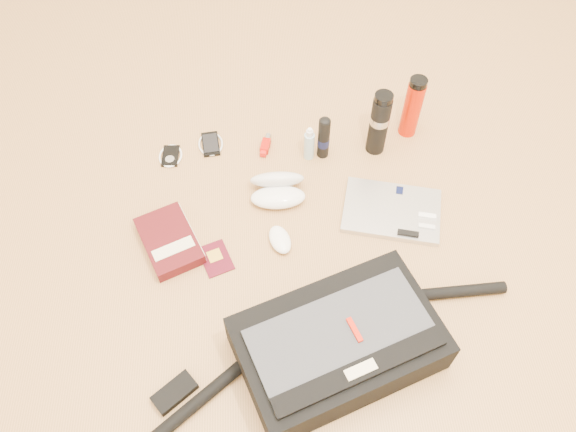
{
  "coord_description": "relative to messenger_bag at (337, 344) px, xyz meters",
  "views": [
    {
      "loc": [
        -0.11,
        -0.85,
        1.43
      ],
      "look_at": [
        -0.05,
        0.11,
        0.06
      ],
      "focal_mm": 35.0,
      "sensor_mm": 36.0,
      "label": 1
    }
  ],
  "objects": [
    {
      "name": "ground",
      "position": [
        -0.05,
        0.31,
        -0.07
      ],
      "size": [
        4.0,
        4.0,
        0.0
      ],
      "primitive_type": "plane",
      "color": "#AE7E48",
      "rests_on": "ground"
    },
    {
      "name": "messenger_bag",
      "position": [
        0.0,
        0.0,
        0.0
      ],
      "size": [
        0.99,
        0.47,
        0.14
      ],
      "rotation": [
        0.0,
        0.0,
        0.35
      ],
      "color": "black",
      "rests_on": "ground"
    },
    {
      "name": "laptop",
      "position": [
        0.23,
        0.45,
        -0.06
      ],
      "size": [
        0.34,
        0.27,
        0.03
      ],
      "rotation": [
        0.0,
        0.0,
        -0.25
      ],
      "color": "#B8B8BA",
      "rests_on": "ground"
    },
    {
      "name": "book",
      "position": [
        -0.46,
        0.37,
        -0.05
      ],
      "size": [
        0.22,
        0.26,
        0.04
      ],
      "rotation": [
        0.0,
        0.0,
        0.41
      ],
      "color": "#400A0E",
      "rests_on": "ground"
    },
    {
      "name": "passport",
      "position": [
        -0.32,
        0.31,
        -0.06
      ],
      "size": [
        0.12,
        0.13,
        0.01
      ],
      "rotation": [
        0.0,
        0.0,
        0.36
      ],
      "color": "#460915",
      "rests_on": "ground"
    },
    {
      "name": "mouse",
      "position": [
        -0.13,
        0.36,
        -0.05
      ],
      "size": [
        0.09,
        0.12,
        0.03
      ],
      "rotation": [
        0.0,
        0.0,
        0.29
      ],
      "color": "white",
      "rests_on": "ground"
    },
    {
      "name": "sunglasses_case",
      "position": [
        -0.13,
        0.54,
        -0.03
      ],
      "size": [
        0.17,
        0.14,
        0.1
      ],
      "rotation": [
        0.0,
        0.0,
        -0.0
      ],
      "color": "white",
      "rests_on": "ground"
    },
    {
      "name": "ipod",
      "position": [
        -0.48,
        0.72,
        -0.06
      ],
      "size": [
        0.08,
        0.09,
        0.01
      ],
      "rotation": [
        0.0,
        0.0,
        -0.05
      ],
      "color": "black",
      "rests_on": "ground"
    },
    {
      "name": "phone",
      "position": [
        -0.34,
        0.77,
        -0.06
      ],
      "size": [
        0.09,
        0.11,
        0.01
      ],
      "rotation": [
        0.0,
        0.0,
        0.11
      ],
      "color": "black",
      "rests_on": "ground"
    },
    {
      "name": "inhaler",
      "position": [
        -0.16,
        0.74,
        -0.05
      ],
      "size": [
        0.04,
        0.1,
        0.03
      ],
      "rotation": [
        0.0,
        0.0,
        -0.25
      ],
      "color": "#AA0F06",
      "rests_on": "ground"
    },
    {
      "name": "spray_bottle",
      "position": [
        -0.01,
        0.7,
        -0.01
      ],
      "size": [
        0.05,
        0.05,
        0.13
      ],
      "rotation": [
        0.0,
        0.0,
        0.41
      ],
      "color": "#95B8C7",
      "rests_on": "ground"
    },
    {
      "name": "aerosol_can",
      "position": [
        0.03,
        0.7,
        0.02
      ],
      "size": [
        0.04,
        0.04,
        0.17
      ],
      "rotation": [
        0.0,
        0.0,
        -0.07
      ],
      "color": "black",
      "rests_on": "ground"
    },
    {
      "name": "thermos_black",
      "position": [
        0.21,
        0.72,
        0.06
      ],
      "size": [
        0.06,
        0.06,
        0.24
      ],
      "rotation": [
        0.0,
        0.0,
        -0.02
      ],
      "color": "black",
      "rests_on": "ground"
    },
    {
      "name": "thermos_red",
      "position": [
        0.34,
        0.79,
        0.05
      ],
      "size": [
        0.08,
        0.08,
        0.23
      ],
      "rotation": [
        0.0,
        0.0,
        0.31
      ],
      "color": "#C21A01",
      "rests_on": "ground"
    }
  ]
}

